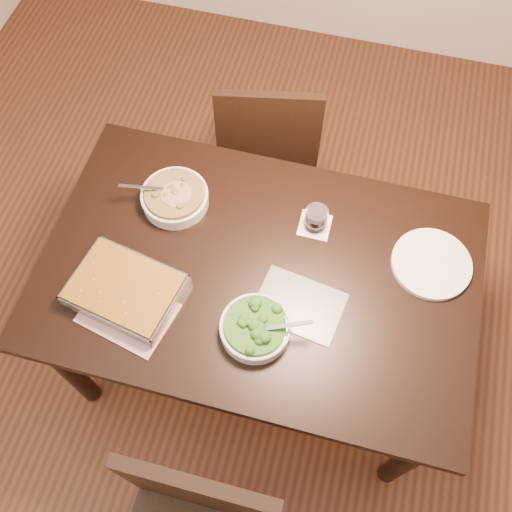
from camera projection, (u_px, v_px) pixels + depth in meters
The scene contains 12 objects.
ground at pixel (258, 348), 2.48m from camera, with size 4.00×4.00×0.00m, color #421F13.
room at pixel (261, 19), 0.97m from camera, with size 4.04×4.04×2.72m.
table at pixel (259, 284), 1.91m from camera, with size 1.40×0.90×0.75m.
magazine_a at pixel (128, 313), 1.75m from camera, with size 0.27×0.20×0.01m, color #AB3034.
magazine_b at pixel (299, 305), 1.76m from camera, with size 0.26×0.19×0.00m, color #25242C.
coaster at pixel (315, 225), 1.90m from camera, with size 0.10×0.10×0.00m, color white.
stew_bowl at pixel (175, 197), 1.92m from camera, with size 0.25×0.23×0.09m.
broccoli_bowl at pixel (255, 328), 1.70m from camera, with size 0.24×0.22×0.08m.
baking_dish at pixel (125, 290), 1.76m from camera, with size 0.37×0.30×0.06m.
wine_tumbler at pixel (316, 218), 1.86m from camera, with size 0.07×0.07×0.08m.
dinner_plate at pixel (431, 264), 1.82m from camera, with size 0.26×0.26×0.02m, color white.
chair_far at pixel (269, 141), 2.41m from camera, with size 0.48×0.48×0.87m.
Camera 1 is at (0.20, -0.79, 2.38)m, focal length 40.00 mm.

